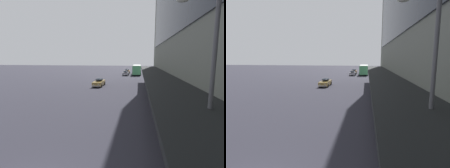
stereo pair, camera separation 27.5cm
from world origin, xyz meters
TOP-DOWN VIEW (x-y plane):
  - transit_bus_kerbside_front at (3.71, 51.67)m, footprint 2.81×9.24m
  - sedan_lead_mid at (0.34, 48.79)m, footprint 1.87×4.54m
  - sedan_trailing_mid at (0.31, 55.77)m, footprint 1.95×4.40m
  - sedan_lead_near at (-3.19, 27.23)m, footprint 1.79×4.83m
  - pedestrian_at_kerb at (7.16, 6.50)m, footprint 0.42×0.54m
  - street_lamp at (6.77, 1.64)m, footprint 1.50×0.28m
  - fire_hydrant at (6.84, 10.96)m, footprint 0.20×0.40m

SIDE VIEW (x-z plane):
  - fire_hydrant at x=6.84m, z-range 0.14..0.84m
  - sedan_lead_mid at x=0.34m, z-range -0.01..1.52m
  - sedan_lead_near at x=-3.19m, z-range -0.01..1.55m
  - sedan_trailing_mid at x=0.31m, z-range -0.01..1.58m
  - pedestrian_at_kerb at x=7.16m, z-range 0.25..2.11m
  - transit_bus_kerbside_front at x=3.71m, z-range 0.24..3.34m
  - street_lamp at x=6.77m, z-range 0.72..8.10m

